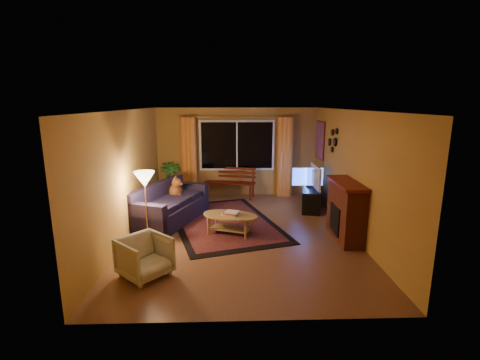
{
  "coord_description": "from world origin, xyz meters",
  "views": [
    {
      "loc": [
        -0.23,
        -6.81,
        2.65
      ],
      "look_at": [
        0.0,
        0.3,
        1.05
      ],
      "focal_mm": 26.0,
      "sensor_mm": 36.0,
      "label": 1
    }
  ],
  "objects_px": {
    "sofa": "(170,203)",
    "armchair": "(145,255)",
    "floor_lamp": "(146,207)",
    "tv_console": "(311,198)",
    "coffee_table": "(230,224)",
    "bench": "(230,190)"
  },
  "relations": [
    {
      "from": "sofa",
      "to": "armchair",
      "type": "bearing_deg",
      "value": -68.51
    },
    {
      "from": "floor_lamp",
      "to": "tv_console",
      "type": "relative_size",
      "value": 1.04
    },
    {
      "from": "sofa",
      "to": "coffee_table",
      "type": "bearing_deg",
      "value": -10.03
    },
    {
      "from": "bench",
      "to": "armchair",
      "type": "bearing_deg",
      "value": -89.78
    },
    {
      "from": "floor_lamp",
      "to": "coffee_table",
      "type": "xyz_separation_m",
      "value": [
        1.62,
        0.24,
        -0.47
      ]
    },
    {
      "from": "sofa",
      "to": "tv_console",
      "type": "xyz_separation_m",
      "value": [
        3.4,
        0.92,
        -0.16
      ]
    },
    {
      "from": "bench",
      "to": "sofa",
      "type": "xyz_separation_m",
      "value": [
        -1.34,
        -2.02,
        0.22
      ]
    },
    {
      "from": "coffee_table",
      "to": "tv_console",
      "type": "xyz_separation_m",
      "value": [
        2.06,
        1.73,
        0.06
      ]
    },
    {
      "from": "armchair",
      "to": "sofa",
      "type": "bearing_deg",
      "value": 43.21
    },
    {
      "from": "bench",
      "to": "coffee_table",
      "type": "relative_size",
      "value": 1.23
    },
    {
      "from": "armchair",
      "to": "tv_console",
      "type": "height_order",
      "value": "armchair"
    },
    {
      "from": "armchair",
      "to": "coffee_table",
      "type": "xyz_separation_m",
      "value": [
        1.33,
        1.71,
        -0.14
      ]
    },
    {
      "from": "tv_console",
      "to": "bench",
      "type": "bearing_deg",
      "value": 163.51
    },
    {
      "from": "sofa",
      "to": "coffee_table",
      "type": "relative_size",
      "value": 1.84
    },
    {
      "from": "sofa",
      "to": "floor_lamp",
      "type": "bearing_deg",
      "value": -83.97
    },
    {
      "from": "bench",
      "to": "tv_console",
      "type": "bearing_deg",
      "value": -11.65
    },
    {
      "from": "armchair",
      "to": "bench",
      "type": "bearing_deg",
      "value": 26.66
    },
    {
      "from": "floor_lamp",
      "to": "coffee_table",
      "type": "bearing_deg",
      "value": 8.26
    },
    {
      "from": "sofa",
      "to": "tv_console",
      "type": "distance_m",
      "value": 3.52
    },
    {
      "from": "bench",
      "to": "floor_lamp",
      "type": "relative_size",
      "value": 1.04
    },
    {
      "from": "bench",
      "to": "armchair",
      "type": "distance_m",
      "value": 4.74
    },
    {
      "from": "bench",
      "to": "sofa",
      "type": "relative_size",
      "value": 0.67
    }
  ]
}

